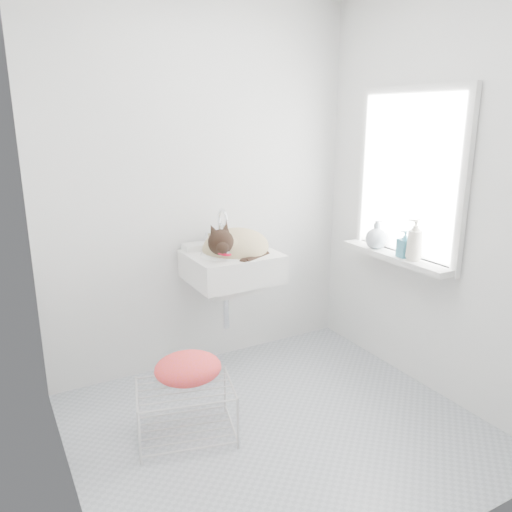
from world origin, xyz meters
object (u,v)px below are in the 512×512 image
sink (232,253)px  bottle_b (404,257)px  wire_rack (186,412)px  bottle_a (413,260)px  cat (234,247)px  bottle_c (376,248)px

sink → bottle_b: (0.92, -0.62, 0.00)m
wire_rack → bottle_a: bottle_a is taller
cat → bottle_b: (0.90, -0.61, -0.04)m
sink → bottle_b: sink is taller
cat → wire_rack: bearing=-147.8°
sink → wire_rack: size_ratio=1.12×
cat → bottle_c: 0.97m
bottle_c → bottle_a: bearing=-90.0°
sink → bottle_b: size_ratio=3.31×
sink → cat: bearing=-57.8°
bottle_b → bottle_c: bearing=90.0°
sink → cat: (0.01, -0.02, 0.04)m
bottle_c → bottle_b: bearing=-90.0°
cat → bottle_c: (0.90, -0.34, -0.04)m
cat → bottle_a: cat is taller
bottle_b → bottle_c: size_ratio=0.91×
wire_rack → bottle_c: bottle_c is taller
cat → wire_rack: cat is taller
sink → bottle_a: 1.15m
cat → bottle_b: cat is taller
wire_rack → bottle_b: 1.64m
sink → bottle_a: sink is taller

